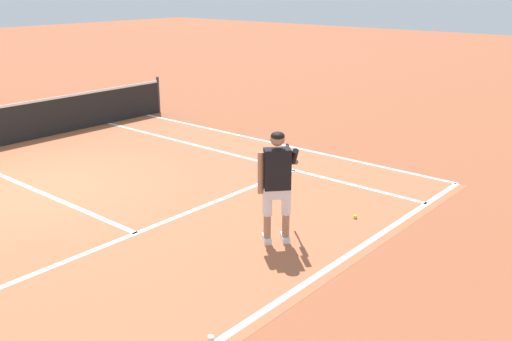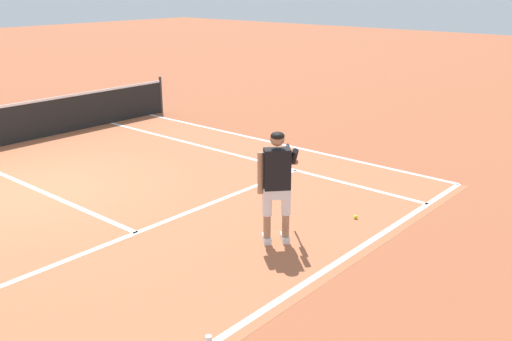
{
  "view_description": "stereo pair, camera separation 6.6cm",
  "coord_description": "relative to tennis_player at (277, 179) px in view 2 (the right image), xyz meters",
  "views": [
    {
      "loc": [
        -4.95,
        -9.67,
        3.71
      ],
      "look_at": [
        1.17,
        -4.49,
        1.05
      ],
      "focal_mm": 39.86,
      "sensor_mm": 36.0,
      "label": 1
    },
    {
      "loc": [
        -4.91,
        -9.72,
        3.71
      ],
      "look_at": [
        1.17,
        -4.49,
        1.05
      ],
      "focal_mm": 39.86,
      "sensor_mm": 36.0,
      "label": 2
    }
  ],
  "objects": [
    {
      "name": "ground_plane",
      "position": [
        -1.19,
        4.87,
        -0.99
      ],
      "size": [
        80.0,
        80.0,
        0.0
      ],
      "primitive_type": "plane",
      "color": "#9E5133"
    },
    {
      "name": "court_inner_surface",
      "position": [
        -1.19,
        3.58,
        -0.99
      ],
      "size": [
        10.98,
        9.72,
        0.0
      ],
      "primitive_type": "cube",
      "color": "#B2603D",
      "rests_on": "ground"
    },
    {
      "name": "line_baseline",
      "position": [
        -1.19,
        -1.08,
        -0.99
      ],
      "size": [
        10.98,
        0.1,
        0.01
      ],
      "primitive_type": "cube",
      "color": "white",
      "rests_on": "ground"
    },
    {
      "name": "line_service",
      "position": [
        -1.19,
        1.84,
        -0.99
      ],
      "size": [
        8.23,
        0.1,
        0.01
      ],
      "primitive_type": "cube",
      "color": "white",
      "rests_on": "ground"
    },
    {
      "name": "line_centre_service",
      "position": [
        -1.19,
        5.04,
        -0.99
      ],
      "size": [
        0.1,
        6.4,
        0.01
      ],
      "primitive_type": "cube",
      "color": "white",
      "rests_on": "ground"
    },
    {
      "name": "line_singles_right",
      "position": [
        2.92,
        3.58,
        -0.99
      ],
      "size": [
        0.1,
        9.32,
        0.01
      ],
      "primitive_type": "cube",
      "color": "white",
      "rests_on": "ground"
    },
    {
      "name": "line_doubles_right",
      "position": [
        4.3,
        3.58,
        -0.99
      ],
      "size": [
        0.1,
        9.32,
        0.01
      ],
      "primitive_type": "cube",
      "color": "white",
      "rests_on": "ground"
    },
    {
      "name": "tennis_player",
      "position": [
        0.0,
        0.0,
        0.0
      ],
      "size": [
        1.14,
        0.78,
        1.71
      ],
      "color": "white",
      "rests_on": "ground"
    },
    {
      "name": "tennis_ball_near_feet",
      "position": [
        1.53,
        -0.45,
        -0.96
      ],
      "size": [
        0.07,
        0.07,
        0.07
      ],
      "primitive_type": "sphere",
      "color": "#CCE02D",
      "rests_on": "ground"
    }
  ]
}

